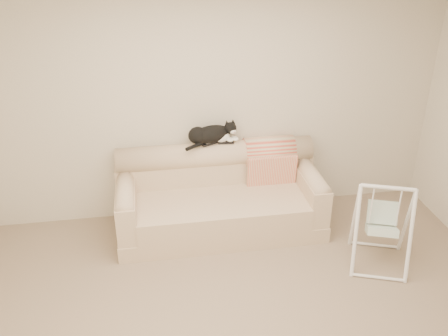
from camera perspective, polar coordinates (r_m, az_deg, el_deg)
name	(u,v)px	position (r m, az deg, el deg)	size (l,w,h in m)	color
ground_plane	(250,331)	(4.42, 2.95, -18.10)	(5.00, 5.00, 0.00)	#7D644F
room_shell	(255,170)	(3.50, 3.54, -0.27)	(5.04, 4.04, 2.60)	beige
sofa	(219,198)	(5.45, -0.57, -3.45)	(2.20, 0.93, 0.90)	tan
remote_a	(210,143)	(5.39, -1.64, 2.84)	(0.18, 0.13, 0.03)	black
remote_b	(226,142)	(5.41, 0.22, 2.95)	(0.17, 0.06, 0.02)	black
tuxedo_cat	(211,134)	(5.35, -1.50, 3.88)	(0.61, 0.37, 0.24)	black
throw_blanket	(269,154)	(5.58, 5.19, 1.57)	(0.55, 0.38, 0.58)	#DD503D
baby_swing	(382,225)	(5.09, 17.59, -6.23)	(0.70, 0.72, 0.88)	white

